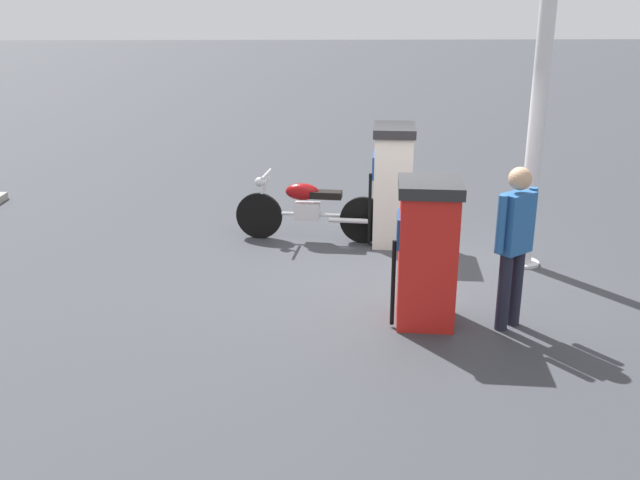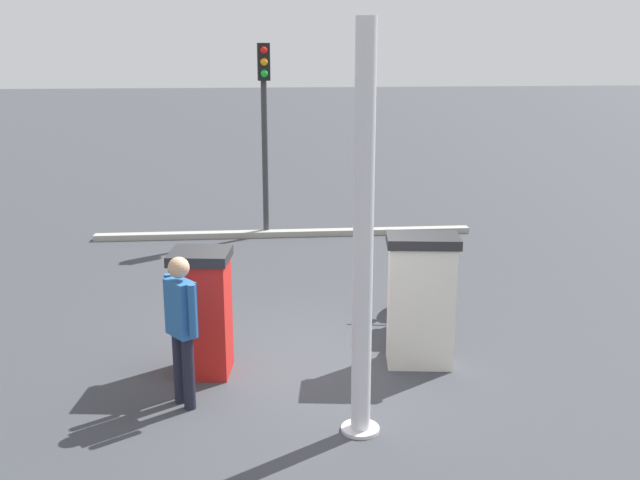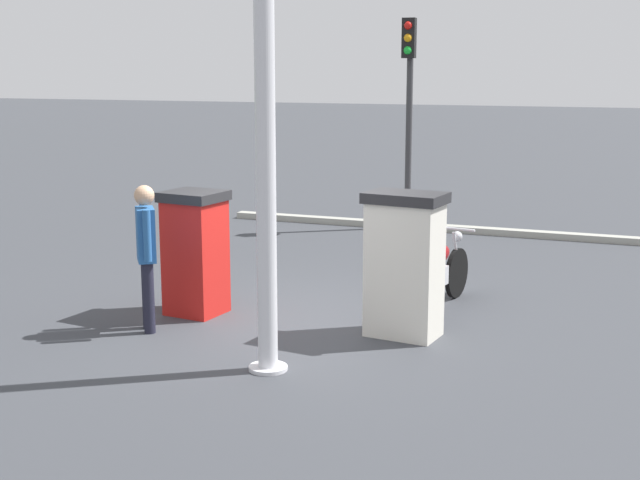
{
  "view_description": "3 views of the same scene",
  "coord_description": "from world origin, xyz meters",
  "px_view_note": "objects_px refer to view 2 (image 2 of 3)",
  "views": [
    {
      "loc": [
        1.19,
        8.19,
        3.24
      ],
      "look_at": [
        0.9,
        0.4,
        0.61
      ],
      "focal_mm": 39.57,
      "sensor_mm": 36.0,
      "label": 1
    },
    {
      "loc": [
        -8.7,
        0.76,
        3.91
      ],
      "look_at": [
        1.48,
        -0.25,
        1.19
      ],
      "focal_mm": 41.84,
      "sensor_mm": 36.0,
      "label": 2
    },
    {
      "loc": [
        -9.56,
        -3.81,
        3.04
      ],
      "look_at": [
        1.45,
        0.29,
        0.7
      ],
      "focal_mm": 49.07,
      "sensor_mm": 36.0,
      "label": 3
    }
  ],
  "objects_px": {
    "attendant_person": "(181,322)",
    "canopy_support_pole": "(363,246)",
    "fuel_pump_near": "(421,300)",
    "fuel_pump_far": "(202,312)",
    "motorcycle_near_pump": "(407,296)",
    "roadside_traffic_light": "(264,107)"
  },
  "relations": [
    {
      "from": "motorcycle_near_pump",
      "to": "canopy_support_pole",
      "type": "bearing_deg",
      "value": 158.77
    },
    {
      "from": "fuel_pump_near",
      "to": "motorcycle_near_pump",
      "type": "bearing_deg",
      "value": -4.53
    },
    {
      "from": "fuel_pump_far",
      "to": "canopy_support_pole",
      "type": "distance_m",
      "value": 2.63
    },
    {
      "from": "motorcycle_near_pump",
      "to": "canopy_support_pole",
      "type": "distance_m",
      "value": 3.35
    },
    {
      "from": "fuel_pump_near",
      "to": "canopy_support_pole",
      "type": "distance_m",
      "value": 2.21
    },
    {
      "from": "attendant_person",
      "to": "canopy_support_pole",
      "type": "height_order",
      "value": "canopy_support_pole"
    },
    {
      "from": "fuel_pump_far",
      "to": "motorcycle_near_pump",
      "type": "bearing_deg",
      "value": -67.0
    },
    {
      "from": "fuel_pump_far",
      "to": "fuel_pump_near",
      "type": "bearing_deg",
      "value": -90.01
    },
    {
      "from": "attendant_person",
      "to": "roadside_traffic_light",
      "type": "height_order",
      "value": "roadside_traffic_light"
    },
    {
      "from": "motorcycle_near_pump",
      "to": "attendant_person",
      "type": "xyz_separation_m",
      "value": [
        -2.03,
        2.94,
        0.51
      ]
    },
    {
      "from": "roadside_traffic_light",
      "to": "canopy_support_pole",
      "type": "relative_size",
      "value": 0.94
    },
    {
      "from": "fuel_pump_far",
      "to": "roadside_traffic_light",
      "type": "distance_m",
      "value": 6.91
    },
    {
      "from": "roadside_traffic_light",
      "to": "motorcycle_near_pump",
      "type": "bearing_deg",
      "value": -161.54
    },
    {
      "from": "attendant_person",
      "to": "canopy_support_pole",
      "type": "xyz_separation_m",
      "value": [
        -0.76,
        -1.85,
        1.01
      ]
    },
    {
      "from": "motorcycle_near_pump",
      "to": "canopy_support_pole",
      "type": "height_order",
      "value": "canopy_support_pole"
    },
    {
      "from": "attendant_person",
      "to": "motorcycle_near_pump",
      "type": "bearing_deg",
      "value": -55.39
    },
    {
      "from": "fuel_pump_far",
      "to": "motorcycle_near_pump",
      "type": "xyz_separation_m",
      "value": [
        1.17,
        -2.76,
        -0.31
      ]
    },
    {
      "from": "fuel_pump_near",
      "to": "canopy_support_pole",
      "type": "bearing_deg",
      "value": 148.46
    },
    {
      "from": "fuel_pump_far",
      "to": "attendant_person",
      "type": "distance_m",
      "value": 0.89
    },
    {
      "from": "attendant_person",
      "to": "canopy_support_pole",
      "type": "distance_m",
      "value": 2.24
    },
    {
      "from": "attendant_person",
      "to": "canopy_support_pole",
      "type": "relative_size",
      "value": 0.41
    },
    {
      "from": "roadside_traffic_light",
      "to": "canopy_support_pole",
      "type": "height_order",
      "value": "canopy_support_pole"
    }
  ]
}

